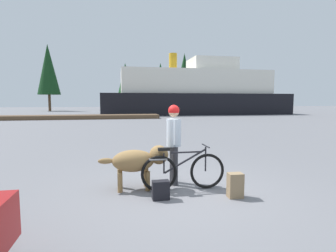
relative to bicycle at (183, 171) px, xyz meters
name	(u,v)px	position (x,y,z in m)	size (l,w,h in m)	color
ground_plane	(182,192)	(-0.05, -0.11, -0.40)	(160.00, 160.00, 0.00)	slate
bicycle	(183,171)	(0.00, 0.00, 0.00)	(1.77, 0.44, 0.93)	black
person_cyclist	(174,136)	(-0.10, 0.46, 0.67)	(0.32, 0.53, 1.76)	#333338
dog	(139,160)	(-0.90, 0.24, 0.21)	(1.46, 0.54, 0.91)	olive
backpack	(235,185)	(0.88, -0.60, -0.16)	(0.28, 0.20, 0.47)	#8C7251
handbag_pannier	(161,190)	(-0.54, -0.44, -0.22)	(0.32, 0.18, 0.36)	black
dock_pier	(79,117)	(-5.25, 23.20, -0.20)	(16.46, 2.39, 0.40)	brown
ferry_boat	(195,93)	(9.58, 31.42, 2.53)	(25.55, 8.76, 8.41)	black
sailboat_moored	(203,110)	(11.06, 31.98, 0.10)	(6.94, 1.94, 8.28)	navy
pine_tree_far_left	(48,69)	(-13.50, 46.69, 7.12)	(3.99, 3.99, 12.08)	#4C331E
pine_tree_center	(125,81)	(0.40, 50.22, 5.45)	(3.56, 3.56, 9.56)	#4C331E
pine_tree_far_right	(184,74)	(12.80, 50.10, 7.10)	(3.85, 3.85, 11.87)	#4C331E
pine_tree_mid_back	(160,79)	(8.49, 55.22, 6.41)	(3.32, 3.32, 10.47)	#4C331E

